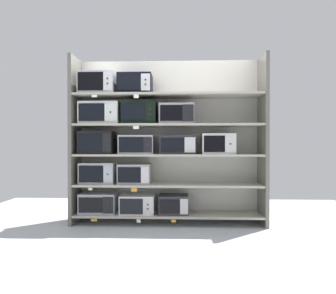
{
  "coord_description": "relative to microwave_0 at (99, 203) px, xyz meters",
  "views": [
    {
      "loc": [
        0.17,
        -4.44,
        1.14
      ],
      "look_at": [
        0.0,
        0.0,
        1.1
      ],
      "focal_mm": 32.92,
      "sensor_mm": 36.0,
      "label": 1
    }
  ],
  "objects": [
    {
      "name": "microwave_1",
      "position": [
        0.57,
        -0.0,
        -0.01
      ],
      "size": [
        0.49,
        0.4,
        0.26
      ],
      "color": "silver",
      "rests_on": "shelf_0"
    },
    {
      "name": "price_tag_7",
      "position": [
        0.58,
        -0.24,
        1.51
      ],
      "size": [
        0.07,
        0.0,
        0.05
      ],
      "primitive_type": "cube",
      "color": "white"
    },
    {
      "name": "price_tag_3",
      "position": [
        -0.05,
        -0.24,
        0.23
      ],
      "size": [
        0.06,
        0.0,
        0.03
      ],
      "primitive_type": "cube",
      "color": "beige"
    },
    {
      "name": "shelf_3",
      "position": [
        1.01,
        0.0,
        1.13
      ],
      "size": [
        2.66,
        0.47,
        0.03
      ],
      "primitive_type": "cube",
      "color": "#ADA899"
    },
    {
      "name": "upright_right",
      "position": [
        2.37,
        0.0,
        0.91
      ],
      "size": [
        0.05,
        0.47,
        2.41
      ],
      "primitive_type": "cube",
      "color": "#68645B",
      "rests_on": "ground"
    },
    {
      "name": "price_tag_4",
      "position": [
        0.55,
        -0.24,
        0.23
      ],
      "size": [
        0.08,
        0.0,
        0.05
      ],
      "primitive_type": "cube",
      "color": "orange"
    },
    {
      "name": "microwave_5",
      "position": [
        -0.02,
        -0.0,
        0.88
      ],
      "size": [
        0.49,
        0.41,
        0.33
      ],
      "color": "black",
      "rests_on": "shelf_2"
    },
    {
      "name": "shelf_0",
      "position": [
        1.01,
        0.0,
        -0.16
      ],
      "size": [
        2.66,
        0.47,
        0.03
      ],
      "primitive_type": "cube",
      "color": "#ADA899",
      "rests_on": "ground"
    },
    {
      "name": "price_tag_5",
      "position": [
        0.58,
        -0.24,
        1.08
      ],
      "size": [
        0.08,
        0.0,
        0.05
      ],
      "primitive_type": "cube",
      "color": "white"
    },
    {
      "name": "upright_left",
      "position": [
        -0.35,
        0.0,
        0.91
      ],
      "size": [
        0.05,
        0.47,
        2.41
      ],
      "primitive_type": "cube",
      "color": "#68645B",
      "rests_on": "ground"
    },
    {
      "name": "microwave_6",
      "position": [
        0.56,
        -0.0,
        0.85
      ],
      "size": [
        0.49,
        0.42,
        0.27
      ],
      "color": "#B1B2BA",
      "rests_on": "shelf_2"
    },
    {
      "name": "microwave_3",
      "position": [
        -0.01,
        -0.0,
        0.43
      ],
      "size": [
        0.5,
        0.34,
        0.3
      ],
      "color": "#B2B5BB",
      "rests_on": "shelf_1"
    },
    {
      "name": "microwave_4",
      "position": [
        0.53,
        -0.0,
        0.43
      ],
      "size": [
        0.46,
        0.37,
        0.28
      ],
      "color": "#A49DA0",
      "rests_on": "shelf_1"
    },
    {
      "name": "shelf_1",
      "position": [
        1.01,
        0.0,
        0.27
      ],
      "size": [
        2.66,
        0.47,
        0.03
      ],
      "primitive_type": "cube",
      "color": "#ADA899"
    },
    {
      "name": "microwave_10",
      "position": [
        0.6,
        0.0,
        1.31
      ],
      "size": [
        0.49,
        0.37,
        0.33
      ],
      "color": "black",
      "rests_on": "shelf_3"
    },
    {
      "name": "microwave_9",
      "position": [
        0.02,
        -0.0,
        1.3
      ],
      "size": [
        0.57,
        0.37,
        0.32
      ],
      "color": "silver",
      "rests_on": "shelf_3"
    },
    {
      "name": "price_tag_1",
      "position": [
        0.61,
        -0.24,
        -0.2
      ],
      "size": [
        0.05,
        0.0,
        0.04
      ],
      "primitive_type": "cube",
      "color": "white"
    },
    {
      "name": "price_tag_6",
      "position": [
        0.0,
        -0.24,
        1.52
      ],
      "size": [
        0.07,
        0.0,
        0.04
      ],
      "primitive_type": "cube",
      "color": "white"
    },
    {
      "name": "microwave_8",
      "position": [
        1.72,
        -0.0,
        0.86
      ],
      "size": [
        0.46,
        0.39,
        0.29
      ],
      "color": "silver",
      "rests_on": "shelf_2"
    },
    {
      "name": "microwave_11",
      "position": [
        1.13,
        -0.0,
        1.29
      ],
      "size": [
        0.49,
        0.41,
        0.29
      ],
      "color": "#A499A2",
      "rests_on": "shelf_3"
    },
    {
      "name": "microwave_13",
      "position": [
        0.53,
        -0.0,
        1.72
      ],
      "size": [
        0.48,
        0.36,
        0.29
      ],
      "color": "black",
      "rests_on": "shelf_4"
    },
    {
      "name": "ground",
      "position": [
        1.01,
        -1.0,
        -0.3
      ],
      "size": [
        6.66,
        6.0,
        0.02
      ],
      "primitive_type": "cube",
      "color": "#B2B7BC"
    },
    {
      "name": "microwave_2",
      "position": [
        1.09,
        0.0,
        -0.01
      ],
      "size": [
        0.42,
        0.36,
        0.27
      ],
      "color": "#2B2C30",
      "rests_on": "shelf_0"
    },
    {
      "name": "shelf_2",
      "position": [
        1.01,
        0.0,
        0.7
      ],
      "size": [
        2.66,
        0.47,
        0.03
      ],
      "primitive_type": "cube",
      "color": "#ADA899"
    },
    {
      "name": "back_panel",
      "position": [
        1.01,
        0.26,
        0.91
      ],
      "size": [
        2.86,
        0.04,
        2.41
      ],
      "primitive_type": "cube",
      "color": "beige",
      "rests_on": "ground"
    },
    {
      "name": "microwave_7",
      "position": [
        1.15,
        0.0,
        0.85
      ],
      "size": [
        0.51,
        0.34,
        0.26
      ],
      "color": "#2E2D34",
      "rests_on": "shelf_2"
    },
    {
      "name": "price_tag_0",
      "position": [
        -0.01,
        -0.24,
        -0.2
      ],
      "size": [
        0.08,
        0.0,
        0.03
      ],
      "primitive_type": "cube",
      "color": "orange"
    },
    {
      "name": "shelf_4",
      "position": [
        1.01,
        0.0,
        1.56
      ],
      "size": [
        2.66,
        0.47,
        0.03
      ],
      "primitive_type": "cube",
      "color": "#ADA899"
    },
    {
      "name": "microwave_12",
      "position": [
        -0.01,
        -0.0,
        1.73
      ],
      "size": [
        0.51,
        0.42,
        0.32
      ],
      "color": "#B6B8BD",
      "rests_on": "shelf_4"
    },
    {
      "name": "microwave_0",
      "position": [
        0.0,
        0.0,
        0.0
      ],
      "size": [
        0.52,
        0.37,
        0.29
      ],
      "color": "#989EA7",
      "rests_on": "shelf_0"
    },
    {
      "name": "price_tag_2",
      "position": [
        1.09,
        -0.24,
        -0.2
      ],
      "size": [
        0.06,
        0.0,
        0.04
      ],
      "primitive_type": "cube",
      "color": "orange"
    }
  ]
}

